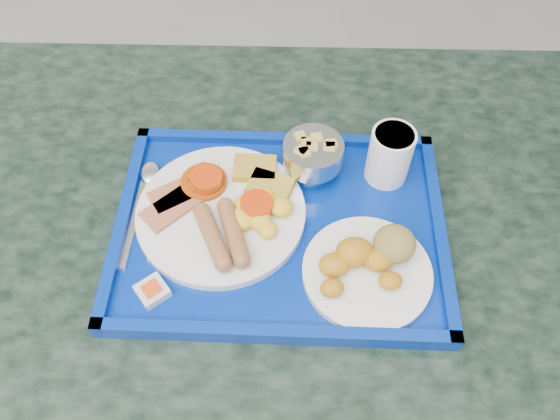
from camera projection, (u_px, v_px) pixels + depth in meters
name	position (u px, v px, depth m)	size (l,w,h in m)	color
table	(283.00, 290.00, 0.96)	(1.36, 1.02, 0.78)	gray
tray	(280.00, 228.00, 0.79)	(0.52, 0.42, 0.03)	#03258E
main_plate	(227.00, 210.00, 0.78)	(0.24, 0.24, 0.04)	silver
bread_plate	(370.00, 264.00, 0.73)	(0.17, 0.17, 0.06)	silver
fruit_bowl	(313.00, 154.00, 0.81)	(0.09, 0.09, 0.06)	silver
juice_cup	(390.00, 154.00, 0.80)	(0.06, 0.06, 0.09)	white
spoon	(150.00, 185.00, 0.82)	(0.03, 0.18, 0.01)	silver
knife	(134.00, 221.00, 0.79)	(0.01, 0.16, 0.00)	silver
jam_packet	(152.00, 291.00, 0.72)	(0.05, 0.05, 0.01)	silver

